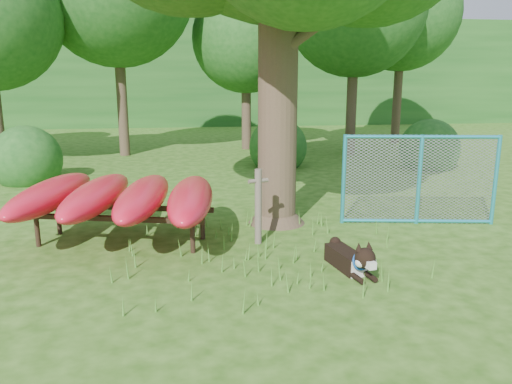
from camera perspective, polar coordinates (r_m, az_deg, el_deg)
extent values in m
plane|color=#255010|center=(6.81, -0.25, -10.56)|extent=(80.00, 80.00, 0.00)
cylinder|color=#3E2F22|center=(9.20, 2.52, 13.55)|extent=(0.90, 0.90, 5.63)
cone|color=#3E2F22|center=(9.52, 2.37, -1.87)|extent=(1.34, 1.34, 0.56)
cylinder|color=#3E2F22|center=(9.20, 6.99, 18.39)|extent=(1.60, 0.29, 1.20)
cylinder|color=#3E2F22|center=(9.59, -0.82, 20.96)|extent=(1.04, 1.09, 1.15)
cylinder|color=brown|center=(8.23, 0.25, -1.70)|extent=(0.14, 0.14, 1.27)
cylinder|color=brown|center=(8.13, 0.26, 1.29)|extent=(0.35, 0.16, 0.07)
cylinder|color=black|center=(8.93, -23.71, -4.19)|extent=(0.10, 0.10, 0.50)
cylinder|color=black|center=(7.95, -7.25, -5.21)|extent=(0.10, 0.10, 0.50)
cylinder|color=black|center=(9.52, -21.61, -3.00)|extent=(0.10, 0.10, 0.50)
cylinder|color=black|center=(8.60, -6.13, -3.77)|extent=(0.10, 0.10, 0.50)
cube|color=black|center=(8.28, -16.08, -2.94)|extent=(2.92, 0.85, 0.08)
cube|color=black|center=(8.91, -14.36, -1.73)|extent=(2.92, 0.85, 0.08)
ellipsoid|color=red|center=(9.04, -22.37, -0.26)|extent=(1.25, 3.08, 0.48)
ellipsoid|color=red|center=(8.68, -17.75, -0.41)|extent=(1.15, 3.07, 0.48)
ellipsoid|color=red|center=(8.38, -12.76, -0.57)|extent=(1.05, 3.06, 0.48)
ellipsoid|color=red|center=(8.16, -7.45, -0.74)|extent=(0.95, 3.05, 0.48)
cube|color=black|center=(7.45, 10.15, -7.53)|extent=(0.43, 0.82, 0.27)
cube|color=silver|center=(7.19, 11.44, -8.47)|extent=(0.27, 0.20, 0.24)
sphere|color=black|center=(6.95, 12.35, -7.39)|extent=(0.29, 0.29, 0.29)
cube|color=silver|center=(6.86, 12.91, -8.10)|extent=(0.14, 0.17, 0.10)
sphere|color=silver|center=(6.91, 11.80, -7.90)|extent=(0.13, 0.13, 0.13)
sphere|color=silver|center=(7.00, 13.06, -7.69)|extent=(0.13, 0.13, 0.13)
cone|color=black|center=(6.90, 11.67, -6.16)|extent=(0.10, 0.12, 0.14)
cone|color=black|center=(6.98, 12.78, -5.99)|extent=(0.14, 0.15, 0.14)
cylinder|color=black|center=(7.03, 11.40, -9.54)|extent=(0.14, 0.34, 0.08)
cylinder|color=black|center=(7.13, 12.80, -9.29)|extent=(0.14, 0.34, 0.08)
sphere|color=black|center=(7.79, 9.04, -5.71)|extent=(0.18, 0.18, 0.18)
torus|color=#164DA9|center=(7.05, 11.95, -7.67)|extent=(0.29, 0.13, 0.28)
cylinder|color=#289EBE|center=(9.50, 9.97, 1.42)|extent=(0.09, 0.09, 1.69)
cylinder|color=#289EBE|center=(9.81, 18.15, 1.32)|extent=(0.09, 0.09, 1.69)
cylinder|color=#289EBE|center=(10.30, 25.70, 1.21)|extent=(0.09, 0.09, 1.69)
cylinder|color=#289EBE|center=(9.69, 18.49, 6.01)|extent=(2.79, 0.54, 0.07)
cylinder|color=#289EBE|center=(9.99, 17.83, -3.17)|extent=(2.79, 0.54, 0.07)
plane|color=gray|center=(9.81, 18.15, 1.32)|extent=(2.78, 0.48, 2.82)
cylinder|color=#4E8A2D|center=(7.69, 11.85, -7.31)|extent=(0.02, 0.02, 0.18)
sphere|color=yellow|center=(7.66, 11.88, -6.68)|extent=(0.03, 0.03, 0.03)
sphere|color=yellow|center=(7.69, 12.01, -6.53)|extent=(0.03, 0.03, 0.03)
sphere|color=yellow|center=(7.66, 11.60, -6.72)|extent=(0.03, 0.03, 0.03)
sphere|color=yellow|center=(7.65, 12.12, -6.71)|extent=(0.03, 0.03, 0.03)
sphere|color=yellow|center=(7.63, 11.87, -6.68)|extent=(0.03, 0.03, 0.03)
cylinder|color=#3E2F22|center=(18.31, -15.19, 12.24)|extent=(0.36, 0.36, 5.25)
cylinder|color=#3E2F22|center=(19.34, -1.13, 10.62)|extent=(0.36, 0.36, 3.85)
sphere|color=#1A511A|center=(19.38, -1.16, 17.13)|extent=(4.00, 4.00, 4.00)
cylinder|color=#3E2F22|center=(18.15, 10.94, 11.67)|extent=(0.36, 0.36, 4.76)
sphere|color=#1A511A|center=(18.31, 11.32, 20.21)|extent=(4.80, 4.80, 4.80)
cylinder|color=#3E2F22|center=(22.04, 15.93, 11.79)|extent=(0.36, 0.36, 4.90)
sphere|color=#1A511A|center=(22.18, 16.40, 19.02)|extent=(4.60, 4.60, 4.60)
sphere|color=#1A511A|center=(14.55, -24.50, 1.03)|extent=(1.80, 1.80, 1.80)
sphere|color=#1A511A|center=(16.20, 19.04, 2.60)|extent=(1.80, 1.80, 1.80)
sphere|color=#1A511A|center=(15.68, 2.50, 2.98)|extent=(1.80, 1.80, 1.80)
cube|color=#1A511A|center=(34.19, -6.85, 13.35)|extent=(80.00, 12.00, 6.00)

